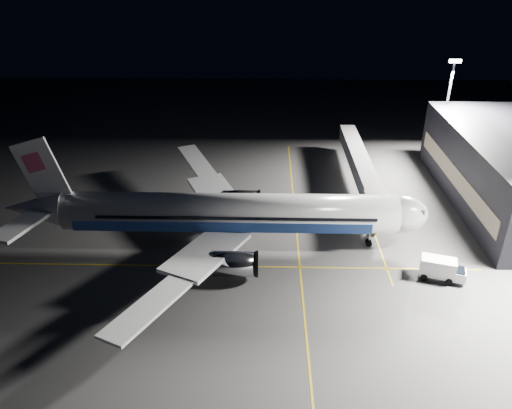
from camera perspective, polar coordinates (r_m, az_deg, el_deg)
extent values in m
plane|color=#4C4C4F|center=(74.86, -2.90, -4.44)|extent=(200.00, 200.00, 0.00)
cube|color=gold|center=(74.82, 4.78, -4.52)|extent=(0.25, 80.00, 0.01)
cube|color=gold|center=(69.88, -3.24, -7.07)|extent=(70.00, 0.25, 0.01)
cube|color=gold|center=(84.96, 12.54, -0.90)|extent=(0.25, 40.00, 0.01)
cylinder|color=silver|center=(72.16, -3.00, -0.89)|extent=(48.00, 5.60, 5.60)
ellipsoid|color=silver|center=(74.38, 15.77, -1.06)|extent=(8.96, 5.60, 5.60)
cube|color=black|center=(74.53, 17.58, -0.40)|extent=(2.20, 3.40, 0.90)
cone|color=silver|center=(79.35, -24.00, -0.39)|extent=(9.00, 5.49, 5.49)
cube|color=navy|center=(75.10, -3.60, -0.46)|extent=(42.24, 0.25, 1.50)
cube|color=navy|center=(70.28, -3.96, -2.61)|extent=(42.24, 0.25, 1.50)
cube|color=silver|center=(80.16, -4.36, 0.89)|extent=(11.36, 15.23, 1.53)
cube|color=silver|center=(66.40, -5.61, -5.40)|extent=(11.36, 15.23, 1.53)
cube|color=silver|center=(91.63, -6.80, 4.97)|extent=(8.57, 13.22, 1.31)
cube|color=silver|center=(56.83, -12.18, -11.46)|extent=(8.57, 13.22, 1.31)
cube|color=silver|center=(83.21, -22.37, 1.48)|extent=(6.20, 9.67, 0.45)
cube|color=silver|center=(74.93, -25.21, -2.08)|extent=(6.20, 9.67, 0.45)
cube|color=white|center=(75.99, -23.28, 3.50)|extent=(7.53, 0.40, 10.28)
cube|color=#DC4B7E|center=(75.81, -24.03, 4.45)|extent=(3.22, 0.55, 3.22)
cylinder|color=#B7B7BF|center=(81.30, -1.67, 0.47)|extent=(5.60, 3.40, 3.40)
cylinder|color=#B7B7BF|center=(65.89, -2.44, -6.78)|extent=(5.60, 3.40, 3.40)
cylinder|color=#9999A0|center=(75.57, 12.81, -3.73)|extent=(0.26, 0.26, 2.50)
cylinder|color=black|center=(75.99, 12.74, -4.24)|extent=(0.90, 0.70, 0.90)
cylinder|color=#9999A0|center=(78.14, -4.91, -1.94)|extent=(0.26, 0.26, 2.50)
cylinder|color=#9999A0|center=(70.87, -5.59, -5.41)|extent=(0.26, 0.26, 2.50)
cylinder|color=black|center=(78.49, -4.89, -2.38)|extent=(1.10, 1.60, 1.10)
cylinder|color=black|center=(71.25, -5.57, -5.88)|extent=(1.10, 1.60, 1.10)
cube|color=black|center=(93.56, 27.09, 3.41)|extent=(18.00, 40.00, 12.00)
cube|color=brown|center=(90.37, 21.78, 3.04)|extent=(0.15, 36.00, 3.00)
cube|color=#B2B2B7|center=(91.86, 11.77, 4.64)|extent=(3.00, 33.90, 2.80)
cube|color=#B2B2B7|center=(77.83, 13.61, 0.00)|extent=(3.60, 3.20, 3.40)
cylinder|color=#9999A0|center=(79.26, 13.36, -1.95)|extent=(0.70, 0.70, 3.10)
cylinder|color=black|center=(79.10, 13.39, -3.03)|extent=(0.70, 0.30, 0.70)
cylinder|color=black|center=(80.61, 13.16, -2.37)|extent=(0.70, 0.30, 0.70)
cylinder|color=#59595E|center=(105.55, 20.79, 9.60)|extent=(0.44, 0.44, 20.00)
cube|color=#59595E|center=(103.09, 21.78, 15.01)|extent=(2.40, 0.50, 0.80)
cube|color=white|center=(102.77, 21.84, 14.97)|extent=(2.20, 0.15, 0.60)
cube|color=white|center=(70.90, 20.08, -6.71)|extent=(4.94, 3.43, 2.47)
cube|color=white|center=(71.55, 22.14, -7.44)|extent=(2.33, 2.56, 1.35)
cube|color=black|center=(71.25, 22.22, -7.07)|extent=(1.83, 2.21, 0.56)
cylinder|color=black|center=(72.74, 21.14, -7.21)|extent=(0.94, 0.52, 0.90)
cylinder|color=black|center=(70.79, 21.18, -8.27)|extent=(0.94, 0.52, 0.90)
cylinder|color=black|center=(72.46, 18.67, -6.88)|extent=(0.94, 0.52, 0.90)
cylinder|color=black|center=(70.50, 18.63, -7.93)|extent=(0.94, 0.52, 0.90)
cube|color=black|center=(81.37, -2.61, -1.00)|extent=(2.35, 1.55, 1.04)
cube|color=black|center=(81.05, -2.62, -0.59)|extent=(1.00, 1.00, 0.57)
sphere|color=#FFF2CC|center=(80.73, -2.95, -1.26)|extent=(0.25, 0.25, 0.25)
sphere|color=#FFF2CC|center=(80.71, -2.28, -1.25)|extent=(0.25, 0.25, 0.25)
cylinder|color=black|center=(82.27, -2.00, -0.98)|extent=(0.58, 0.24, 0.57)
cylinder|color=black|center=(80.86, -2.00, -1.53)|extent=(0.58, 0.24, 0.57)
cylinder|color=black|center=(82.30, -3.19, -0.99)|extent=(0.58, 0.24, 0.57)
cylinder|color=black|center=(80.89, -3.21, -1.55)|extent=(0.58, 0.24, 0.57)
cone|color=orange|center=(80.78, 1.69, -1.53)|extent=(0.42, 0.42, 0.63)
cone|color=orange|center=(82.10, -5.42, -1.18)|extent=(0.35, 0.35, 0.53)
cone|color=orange|center=(87.42, -6.42, 0.74)|extent=(0.45, 0.45, 0.68)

